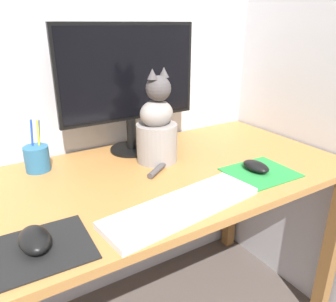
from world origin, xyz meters
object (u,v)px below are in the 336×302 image
(computer_mouse_right, at_px, (256,166))
(pen_cup, at_px, (37,158))
(monitor, at_px, (129,80))
(keyboard, at_px, (183,206))
(cat, at_px, (157,128))
(computer_mouse_left, at_px, (35,240))

(computer_mouse_right, bearing_deg, pen_cup, 147.85)
(monitor, xyz_separation_m, keyboard, (-0.08, -0.47, -0.26))
(monitor, bearing_deg, cat, -76.63)
(computer_mouse_left, relative_size, computer_mouse_right, 1.05)
(monitor, height_order, computer_mouse_right, monitor)
(computer_mouse_left, height_order, cat, cat)
(cat, bearing_deg, computer_mouse_right, -62.03)
(monitor, xyz_separation_m, computer_mouse_left, (-0.45, -0.44, -0.25))
(computer_mouse_right, xyz_separation_m, pen_cup, (-0.63, 0.39, 0.03))
(computer_mouse_right, height_order, cat, cat)
(monitor, height_order, computer_mouse_left, monitor)
(cat, xyz_separation_m, pen_cup, (-0.39, 0.14, -0.08))
(pen_cup, bearing_deg, monitor, 0.65)
(computer_mouse_left, bearing_deg, monitor, 44.36)
(cat, bearing_deg, computer_mouse_left, -163.48)
(computer_mouse_right, bearing_deg, keyboard, -167.85)
(monitor, bearing_deg, computer_mouse_left, -135.64)
(keyboard, bearing_deg, computer_mouse_left, 167.79)
(keyboard, xyz_separation_m, computer_mouse_right, (0.35, 0.07, 0.01))
(pen_cup, bearing_deg, cat, -19.58)
(cat, bearing_deg, keyboard, -123.26)
(pen_cup, bearing_deg, computer_mouse_right, -32.15)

